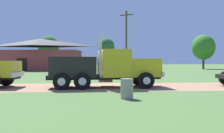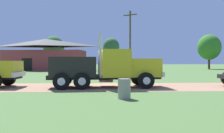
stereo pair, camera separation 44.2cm
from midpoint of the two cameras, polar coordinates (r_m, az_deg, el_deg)
name	(u,v)px [view 2 (the right image)]	position (r m, az deg, el deg)	size (l,w,h in m)	color
ground_plane	(114,87)	(16.70, 1.26, -4.79)	(200.00, 200.00, 0.00)	#496A34
dirt_track	(114,87)	(16.70, 1.26, -4.78)	(120.00, 5.32, 0.01)	#A17458
truck_foreground_white	(104,68)	(16.25, -1.02, -0.40)	(7.68, 3.02, 3.57)	black
steel_barrel	(124,89)	(11.50, 4.00, -5.24)	(0.60, 0.60, 0.95)	gray
shed_building	(45,55)	(46.26, -15.11, 2.59)	(15.41, 8.45, 5.78)	#93383B
utility_pole_near	(130,40)	(36.11, 4.64, 6.21)	(1.90, 1.35, 9.14)	#4D4226
tree_left	(54,48)	(56.72, -13.30, 4.36)	(4.70, 4.70, 7.36)	#513823
tree_mid	(111,47)	(54.50, 0.05, 4.62)	(3.65, 3.65, 6.90)	#513823
tree_right	(209,47)	(55.57, 22.10, 4.22)	(4.87, 4.87, 7.33)	#513823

